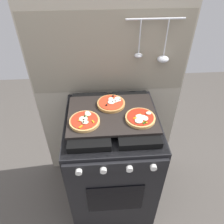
{
  "coord_description": "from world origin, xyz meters",
  "views": [
    {
      "loc": [
        -0.07,
        -1.03,
        1.79
      ],
      "look_at": [
        0.0,
        0.0,
        0.93
      ],
      "focal_mm": 35.35,
      "sensor_mm": 36.0,
      "label": 1
    }
  ],
  "objects_px": {
    "stove": "(112,161)",
    "pizza_left": "(85,121)",
    "pizza_center": "(111,103)",
    "pizza_right": "(140,118)",
    "baking_tray": "(112,114)"
  },
  "relations": [
    {
      "from": "stove",
      "to": "pizza_left",
      "type": "distance_m",
      "value": 0.51
    },
    {
      "from": "pizza_left",
      "to": "pizza_center",
      "type": "xyz_separation_m",
      "value": [
        0.17,
        0.16,
        0.0
      ]
    },
    {
      "from": "pizza_center",
      "to": "pizza_right",
      "type": "bearing_deg",
      "value": -43.8
    },
    {
      "from": "pizza_center",
      "to": "pizza_left",
      "type": "bearing_deg",
      "value": -136.51
    },
    {
      "from": "pizza_left",
      "to": "pizza_center",
      "type": "height_order",
      "value": "same"
    },
    {
      "from": "baking_tray",
      "to": "pizza_right",
      "type": "distance_m",
      "value": 0.18
    },
    {
      "from": "baking_tray",
      "to": "pizza_center",
      "type": "bearing_deg",
      "value": 89.24
    },
    {
      "from": "stove",
      "to": "pizza_left",
      "type": "relative_size",
      "value": 5.05
    },
    {
      "from": "pizza_left",
      "to": "pizza_center",
      "type": "distance_m",
      "value": 0.23
    },
    {
      "from": "stove",
      "to": "pizza_right",
      "type": "xyz_separation_m",
      "value": [
        0.16,
        -0.07,
        0.48
      ]
    },
    {
      "from": "baking_tray",
      "to": "pizza_center",
      "type": "height_order",
      "value": "pizza_center"
    },
    {
      "from": "pizza_left",
      "to": "baking_tray",
      "type": "bearing_deg",
      "value": 23.21
    },
    {
      "from": "baking_tray",
      "to": "pizza_right",
      "type": "height_order",
      "value": "pizza_right"
    },
    {
      "from": "pizza_right",
      "to": "pizza_center",
      "type": "xyz_separation_m",
      "value": [
        -0.16,
        0.16,
        0.0
      ]
    },
    {
      "from": "stove",
      "to": "pizza_left",
      "type": "bearing_deg",
      "value": -157.28
    }
  ]
}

